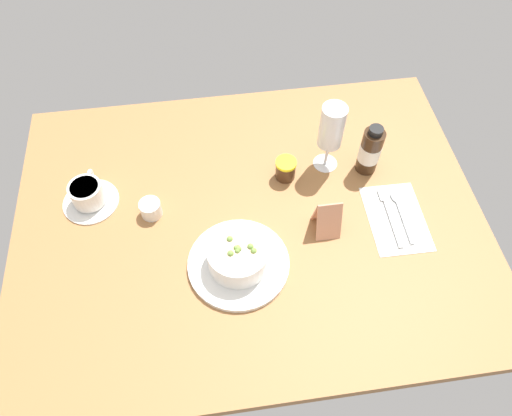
# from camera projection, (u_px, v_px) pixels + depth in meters

# --- Properties ---
(ground_plane) EXTENTS (1.10, 0.84, 0.03)m
(ground_plane) POSITION_uv_depth(u_px,v_px,m) (250.00, 220.00, 1.13)
(ground_plane) COLOR #9E6B3D
(porridge_bowl) EXTENTS (0.22, 0.22, 0.08)m
(porridge_bowl) POSITION_uv_depth(u_px,v_px,m) (238.00, 258.00, 1.02)
(porridge_bowl) COLOR white
(porridge_bowl) RESTS_ON ground_plane
(cutlery_setting) EXTENTS (0.13, 0.20, 0.01)m
(cutlery_setting) POSITION_uv_depth(u_px,v_px,m) (396.00, 216.00, 1.12)
(cutlery_setting) COLOR white
(cutlery_setting) RESTS_ON ground_plane
(coffee_cup) EXTENTS (0.13, 0.13, 0.06)m
(coffee_cup) POSITION_uv_depth(u_px,v_px,m) (88.00, 195.00, 1.12)
(coffee_cup) COLOR white
(coffee_cup) RESTS_ON ground_plane
(creamer_jug) EXTENTS (0.05, 0.06, 0.05)m
(creamer_jug) POSITION_uv_depth(u_px,v_px,m) (151.00, 209.00, 1.11)
(creamer_jug) COLOR white
(creamer_jug) RESTS_ON ground_plane
(wine_glass) EXTENTS (0.06, 0.06, 0.19)m
(wine_glass) POSITION_uv_depth(u_px,v_px,m) (331.00, 129.00, 1.11)
(wine_glass) COLOR white
(wine_glass) RESTS_ON ground_plane
(jam_jar) EXTENTS (0.05, 0.05, 0.06)m
(jam_jar) POSITION_uv_depth(u_px,v_px,m) (286.00, 169.00, 1.16)
(jam_jar) COLOR #452A18
(jam_jar) RESTS_ON ground_plane
(sauce_bottle_brown) EXTENTS (0.05, 0.05, 0.14)m
(sauce_bottle_brown) POSITION_uv_depth(u_px,v_px,m) (370.00, 151.00, 1.15)
(sauce_bottle_brown) COLOR #382314
(sauce_bottle_brown) RESTS_ON ground_plane
(menu_card) EXTENTS (0.06, 0.06, 0.10)m
(menu_card) POSITION_uv_depth(u_px,v_px,m) (328.00, 217.00, 1.06)
(menu_card) COLOR tan
(menu_card) RESTS_ON ground_plane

